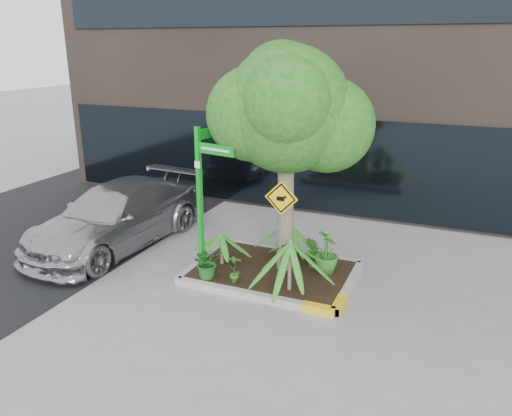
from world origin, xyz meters
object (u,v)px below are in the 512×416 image
at_px(street_sign_post, 204,187).
at_px(cattle_sign, 281,216).
at_px(parked_car, 117,216).
at_px(tree, 288,109).

distance_m(street_sign_post, cattle_sign, 1.68).
xyz_separation_m(parked_car, cattle_sign, (4.40, -0.82, 0.84)).
relative_size(street_sign_post, cattle_sign, 1.49).
xyz_separation_m(parked_car, street_sign_post, (2.76, -0.73, 1.20)).
relative_size(tree, parked_car, 0.94).
bearing_deg(street_sign_post, parked_car, 177.01).
bearing_deg(cattle_sign, tree, 104.52).
height_order(parked_car, cattle_sign, cattle_sign).
distance_m(tree, street_sign_post, 2.19).
xyz_separation_m(tree, parked_car, (-4.20, 0.00, -2.68)).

